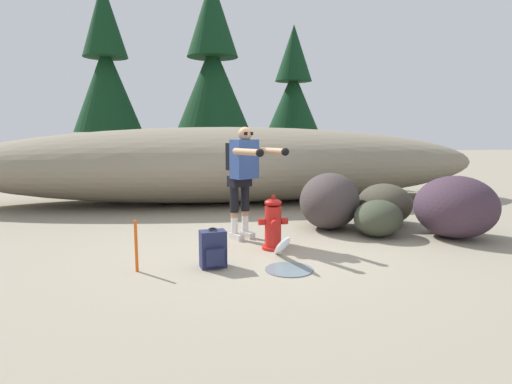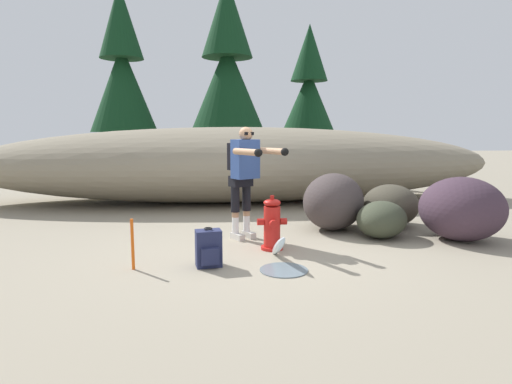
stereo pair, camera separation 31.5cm
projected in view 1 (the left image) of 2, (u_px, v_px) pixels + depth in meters
ground_plane at (258, 247)px, 6.05m from camera, size 56.00×56.00×0.04m
dirt_embankment at (228, 164)px, 9.82m from camera, size 12.01×3.20×1.70m
fire_hydrant at (273, 225)px, 5.83m from camera, size 0.40×0.35×0.74m
hydrant_water_jet at (284, 253)px, 5.23m from camera, size 0.56×1.06×0.49m
utility_worker at (244, 169)px, 6.26m from camera, size 0.81×1.04×1.66m
spare_backpack at (213, 249)px, 5.07m from camera, size 0.33×0.32×0.47m
boulder_large at (384, 204)px, 7.41m from camera, size 1.13×1.16×0.71m
boulder_mid at (456, 207)px, 6.46m from camera, size 1.65×1.65×0.94m
boulder_small at (330, 201)px, 7.08m from camera, size 1.46×1.55×0.92m
boulder_outlier at (378, 218)px, 6.58m from camera, size 1.13×1.13×0.56m
pine_tree_far_left at (106, 70)px, 14.05m from camera, size 2.21×2.21×6.40m
pine_tree_left at (213, 71)px, 15.37m from camera, size 2.81×2.81×6.99m
pine_tree_center at (293, 91)px, 17.38m from camera, size 2.29×2.29×5.81m
survey_stake at (136, 246)px, 4.90m from camera, size 0.04×0.04×0.60m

